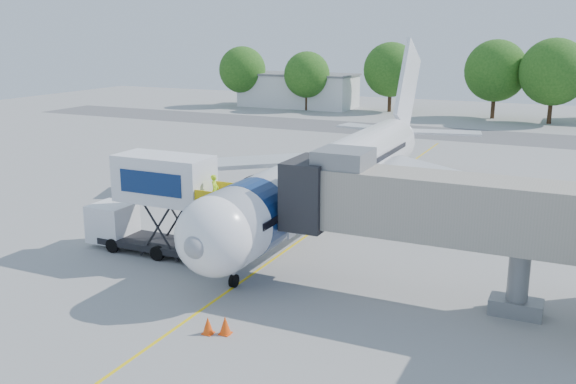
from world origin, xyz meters
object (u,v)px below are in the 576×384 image
at_px(aircraft, 337,172).
at_px(ground_tug, 172,367).
at_px(catering_hiloader, 155,204).
at_px(jet_bridge, 417,206).

distance_m(aircraft, ground_tug, 22.34).
bearing_deg(catering_hiloader, jet_bridge, 0.01).
bearing_deg(aircraft, ground_tug, -83.74).
distance_m(jet_bridge, catering_hiloader, 14.35).
height_order(catering_hiloader, ground_tug, catering_hiloader).
distance_m(catering_hiloader, ground_tug, 14.16).
bearing_deg(jet_bridge, aircraft, 125.70).
xyz_separation_m(aircraft, catering_hiloader, (-6.27, -11.12, -0.19)).
relative_size(aircraft, catering_hiloader, 4.44).
bearing_deg(aircraft, jet_bridge, -54.30).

